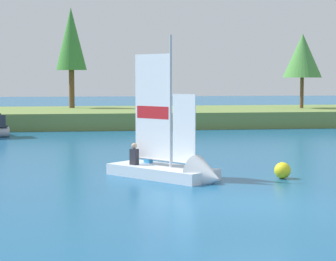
{
  "coord_description": "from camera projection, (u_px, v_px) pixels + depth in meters",
  "views": [
    {
      "loc": [
        -4.59,
        -16.52,
        3.48
      ],
      "look_at": [
        -0.92,
        10.22,
        1.2
      ],
      "focal_mm": 67.08,
      "sensor_mm": 36.0,
      "label": 1
    }
  ],
  "objects": [
    {
      "name": "shoreline_tree_left",
      "position": [
        71.0,
        40.0,
        48.19
      ],
      "size": [
        2.35,
        2.35,
        7.71
      ],
      "color": "brown",
      "rests_on": "shore_bank"
    },
    {
      "name": "channel_buoy",
      "position": [
        282.0,
        170.0,
        21.64
      ],
      "size": [
        0.57,
        0.57,
        0.57
      ],
      "primitive_type": "sphere",
      "color": "yellow",
      "rests_on": "ground"
    },
    {
      "name": "sailboat",
      "position": [
        180.0,
        170.0,
        21.39
      ],
      "size": [
        4.08,
        4.33,
        5.46
      ],
      "rotation": [
        0.0,
        0.0,
        -0.85
      ],
      "color": "silver",
      "rests_on": "ground"
    },
    {
      "name": "ground_plane",
      "position": [
        252.0,
        205.0,
        17.22
      ],
      "size": [
        200.0,
        200.0,
        0.0
      ],
      "primitive_type": "plane",
      "color": "#195684"
    },
    {
      "name": "shoreline_tree_midleft",
      "position": [
        302.0,
        56.0,
        47.97
      ],
      "size": [
        2.97,
        2.97,
        5.7
      ],
      "color": "brown",
      "rests_on": "shore_bank"
    },
    {
      "name": "shore_bank",
      "position": [
        144.0,
        117.0,
        46.83
      ],
      "size": [
        80.0,
        11.03,
        1.13
      ],
      "primitive_type": "cube",
      "color": "olive",
      "rests_on": "ground"
    }
  ]
}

